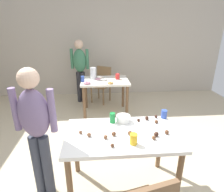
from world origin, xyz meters
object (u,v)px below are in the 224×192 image
at_px(person_adult_far, 80,66).
at_px(soda_can, 112,118).
at_px(dining_table_near, 122,141).
at_px(dining_table_far, 105,85).
at_px(person_girl_near, 36,125).
at_px(chair_far_table, 102,82).
at_px(mixing_bowl, 123,119).
at_px(pitcher_far, 93,73).

height_order(person_adult_far, soda_can, person_adult_far).
bearing_deg(dining_table_near, dining_table_far, 92.67).
distance_m(person_girl_near, person_adult_far, 2.76).
xyz_separation_m(chair_far_table, mixing_bowl, (0.18, -2.52, 0.29)).
distance_m(chair_far_table, mixing_bowl, 2.54).
xyz_separation_m(person_adult_far, mixing_bowl, (0.71, -2.49, -0.12)).
bearing_deg(chair_far_table, person_adult_far, -177.56).
relative_size(dining_table_far, soda_can, 8.09).
bearing_deg(soda_can, dining_table_far, 90.36).
height_order(chair_far_table, mixing_bowl, chair_far_table).
xyz_separation_m(dining_table_far, person_adult_far, (-0.56, 0.68, 0.28)).
height_order(dining_table_far, person_girl_near, person_girl_near).
xyz_separation_m(dining_table_far, mixing_bowl, (0.14, -1.81, 0.16)).
xyz_separation_m(mixing_bowl, pitcher_far, (-0.38, 1.94, 0.08)).
distance_m(person_adult_far, pitcher_far, 0.65).
height_order(chair_far_table, person_girl_near, person_girl_near).
distance_m(dining_table_near, pitcher_far, 2.23).
bearing_deg(person_girl_near, pitcher_far, 75.93).
xyz_separation_m(person_girl_near, pitcher_far, (0.55, 2.19, -0.02)).
xyz_separation_m(dining_table_far, person_girl_near, (-0.79, -2.07, 0.26)).
distance_m(dining_table_far, soda_can, 1.83).
bearing_deg(dining_table_far, person_adult_far, 129.59).
xyz_separation_m(dining_table_near, soda_can, (-0.09, 0.25, 0.16)).
bearing_deg(mixing_bowl, person_girl_near, -164.61).
relative_size(chair_far_table, mixing_bowl, 5.17).
relative_size(chair_far_table, person_adult_far, 0.57).
relative_size(dining_table_near, person_adult_far, 0.80).
bearing_deg(chair_far_table, soda_can, -88.83).
bearing_deg(person_girl_near, chair_far_table, 74.83).
distance_m(mixing_bowl, soda_can, 0.13).
distance_m(dining_table_far, person_girl_near, 2.23).
bearing_deg(mixing_bowl, soda_can, -173.99).
distance_m(dining_table_near, dining_table_far, 2.07).
relative_size(dining_table_far, pitcher_far, 4.08).
height_order(soda_can, pitcher_far, pitcher_far).
bearing_deg(dining_table_far, soda_can, -89.64).
height_order(mixing_bowl, pitcher_far, pitcher_far).
bearing_deg(person_adult_far, mixing_bowl, -74.17).
relative_size(dining_table_near, dining_table_far, 1.23).
xyz_separation_m(dining_table_near, pitcher_far, (-0.34, 2.19, 0.22)).
xyz_separation_m(dining_table_far, pitcher_far, (-0.24, 0.12, 0.24)).
height_order(dining_table_near, dining_table_far, same).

